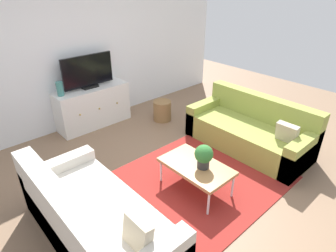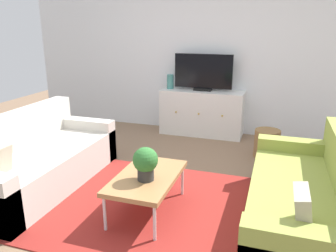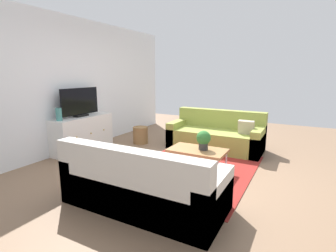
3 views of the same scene
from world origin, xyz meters
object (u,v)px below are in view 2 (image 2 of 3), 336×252
(couch_right_side, at_px, (312,204))
(glass_vase, at_px, (170,82))
(couch_left_side, at_px, (34,162))
(flat_screen_tv, at_px, (203,73))
(coffee_table, at_px, (147,178))
(potted_plant, at_px, (146,162))
(tv_console, at_px, (202,113))
(wicker_basket, at_px, (267,143))

(couch_right_side, height_order, glass_vase, glass_vase)
(couch_right_side, relative_size, glass_vase, 8.13)
(couch_left_side, height_order, flat_screen_tv, flat_screen_tv)
(coffee_table, height_order, potted_plant, potted_plant)
(couch_left_side, distance_m, coffee_table, 1.42)
(potted_plant, distance_m, flat_screen_tv, 2.67)
(glass_vase, bearing_deg, tv_console, -0.00)
(couch_left_side, height_order, tv_console, couch_left_side)
(coffee_table, relative_size, potted_plant, 2.92)
(potted_plant, distance_m, tv_console, 2.61)
(couch_right_side, xyz_separation_m, coffee_table, (-1.46, -0.14, 0.08))
(couch_left_side, xyz_separation_m, glass_vase, (0.83, 2.37, 0.58))
(coffee_table, bearing_deg, wicker_basket, 60.62)
(potted_plant, height_order, tv_console, tv_console)
(flat_screen_tv, bearing_deg, coffee_table, -89.06)
(couch_left_side, relative_size, wicker_basket, 5.06)
(coffee_table, bearing_deg, couch_right_side, 5.57)
(flat_screen_tv, xyz_separation_m, wicker_basket, (1.07, -0.72, -0.82))
(potted_plant, xyz_separation_m, wicker_basket, (1.00, 1.91, -0.36))
(couch_right_side, relative_size, potted_plant, 6.19)
(couch_right_side, xyz_separation_m, glass_vase, (-2.05, 2.37, 0.58))
(coffee_table, distance_m, potted_plant, 0.22)
(coffee_table, height_order, glass_vase, glass_vase)
(glass_vase, relative_size, wicker_basket, 0.62)
(potted_plant, relative_size, tv_console, 0.24)
(coffee_table, xyz_separation_m, tv_console, (-0.04, 2.52, 0.01))
(couch_left_side, relative_size, couch_right_side, 1.00)
(couch_left_side, distance_m, potted_plant, 1.49)
(couch_right_side, xyz_separation_m, wicker_basket, (-0.44, 1.68, -0.08))
(tv_console, relative_size, flat_screen_tv, 1.43)
(couch_right_side, distance_m, wicker_basket, 1.73)
(couch_right_side, bearing_deg, tv_console, 122.36)
(couch_left_side, xyz_separation_m, couch_right_side, (2.88, 0.00, 0.00))
(coffee_table, height_order, flat_screen_tv, flat_screen_tv)
(flat_screen_tv, bearing_deg, glass_vase, -177.88)
(couch_left_side, relative_size, coffee_table, 2.12)
(tv_console, bearing_deg, couch_right_side, -57.64)
(flat_screen_tv, xyz_separation_m, glass_vase, (-0.54, -0.02, -0.17))
(potted_plant, bearing_deg, glass_vase, 103.18)
(couch_right_side, relative_size, tv_console, 1.46)
(flat_screen_tv, bearing_deg, couch_right_side, -57.86)
(flat_screen_tv, bearing_deg, potted_plant, -88.49)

